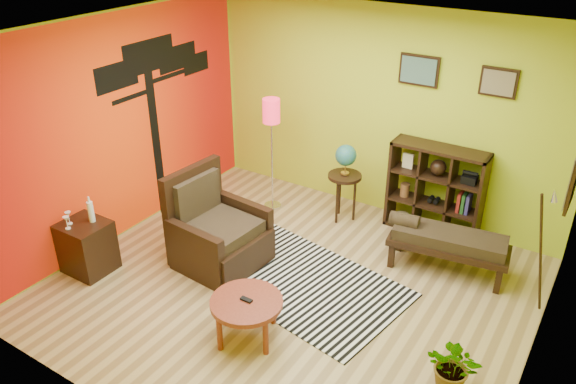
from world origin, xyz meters
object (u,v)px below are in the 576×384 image
Objects in this scene: potted_plant at (454,371)px; globe_table at (345,164)px; armchair at (216,236)px; floor_lamp at (271,121)px; coffee_table at (247,305)px; side_cabinet at (87,246)px; cube_shelf at (436,191)px; bench at (446,240)px.

globe_table is at bearing 135.68° from potted_plant.
globe_table is 2.11× the size of potted_plant.
armchair is 1.76m from floor_lamp.
side_cabinet is at bearing -178.23° from coffee_table.
cube_shelf is 2.75m from potted_plant.
armchair reaches higher than coffee_table.
cube_shelf is (1.14, 0.33, -0.23)m from globe_table.
cube_shelf is at bearing 14.57° from floor_lamp.
floor_lamp reaches higher than globe_table.
coffee_table is 0.63× the size of armchair.
cube_shelf reaches higher than bench.
cube_shelf is at bearing 46.02° from armchair.
cube_shelf is at bearing 73.44° from coffee_table.
armchair reaches higher than globe_table.
coffee_table is 1.41m from armchair.
side_cabinet is at bearing -126.57° from globe_table.
side_cabinet reaches higher than coffee_table.
globe_table is at bearing 53.43° from side_cabinet.
side_cabinet is 2.79m from floor_lamp.
armchair is 1.95m from globe_table.
potted_plant is at bearing 6.71° from side_cabinet.
floor_lamp reaches higher than bench.
cube_shelf is at bearing 113.39° from potted_plant.
potted_plant is (1.95, 0.42, -0.18)m from coffee_table.
coffee_table reaches higher than potted_plant.
armchair reaches higher than potted_plant.
potted_plant is at bearing -30.99° from floor_lamp.
coffee_table is 0.60× the size of cube_shelf.
coffee_table is at bearing -106.56° from cube_shelf.
bench is (2.55, -0.20, -0.89)m from floor_lamp.
globe_table is 0.91× the size of cube_shelf.
floor_lamp reaches higher than cube_shelf.
bench is at bearing -62.15° from cube_shelf.
floor_lamp is at bearing 68.30° from side_cabinet.
cube_shelf reaches higher than globe_table.
armchair is 0.80× the size of bench.
floor_lamp is at bearing 118.44° from coffee_table.
potted_plant is at bearing -8.64° from armchair.
globe_table reaches higher than side_cabinet.
globe_table is at bearing 64.27° from armchair.
floor_lamp is at bearing -167.13° from globe_table.
bench reaches higher than potted_plant.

